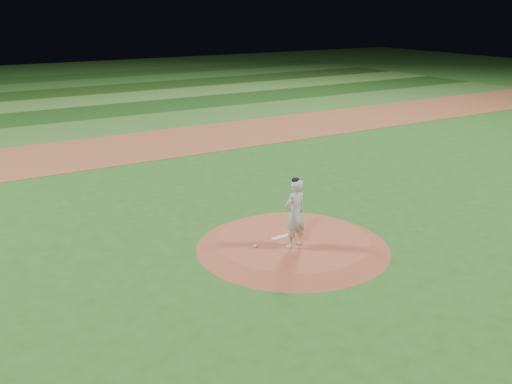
% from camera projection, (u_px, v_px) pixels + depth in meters
% --- Properties ---
extents(ground, '(120.00, 120.00, 0.00)m').
position_uv_depth(ground, '(293.00, 247.00, 16.26)').
color(ground, '#265E1E').
rests_on(ground, ground).
extents(infield_dirt_band, '(70.00, 6.00, 0.02)m').
position_uv_depth(infield_dirt_band, '(127.00, 148.00, 27.60)').
color(infield_dirt_band, brown).
rests_on(infield_dirt_band, ground).
extents(outfield_stripe_0, '(70.00, 5.00, 0.02)m').
position_uv_depth(outfield_stripe_0, '(94.00, 128.00, 32.05)').
color(outfield_stripe_0, '#356826').
rests_on(outfield_stripe_0, ground).
extents(outfield_stripe_1, '(70.00, 5.00, 0.02)m').
position_uv_depth(outfield_stripe_1, '(71.00, 114.00, 36.10)').
color(outfield_stripe_1, '#194215').
rests_on(outfield_stripe_1, ground).
extents(outfield_stripe_2, '(70.00, 5.00, 0.02)m').
position_uv_depth(outfield_stripe_2, '(52.00, 103.00, 40.15)').
color(outfield_stripe_2, '#417B2D').
rests_on(outfield_stripe_2, ground).
extents(outfield_stripe_3, '(70.00, 5.00, 0.02)m').
position_uv_depth(outfield_stripe_3, '(37.00, 94.00, 44.20)').
color(outfield_stripe_3, '#1C3F14').
rests_on(outfield_stripe_3, ground).
extents(outfield_stripe_4, '(70.00, 5.00, 0.02)m').
position_uv_depth(outfield_stripe_4, '(25.00, 87.00, 48.25)').
color(outfield_stripe_4, '#2D6725').
rests_on(outfield_stripe_4, ground).
extents(outfield_stripe_5, '(70.00, 5.00, 0.02)m').
position_uv_depth(outfield_stripe_5, '(14.00, 81.00, 52.30)').
color(outfield_stripe_5, '#1F4E19').
rests_on(outfield_stripe_5, ground).
extents(pitchers_mound, '(5.50, 5.50, 0.25)m').
position_uv_depth(pitchers_mound, '(293.00, 243.00, 16.22)').
color(pitchers_mound, '#A34F32').
rests_on(pitchers_mound, ground).
extents(pitching_rubber, '(0.63, 0.21, 0.03)m').
position_uv_depth(pitching_rubber, '(281.00, 237.00, 16.29)').
color(pitching_rubber, silver).
rests_on(pitching_rubber, pitchers_mound).
extents(rosin_bag, '(0.12, 0.12, 0.07)m').
position_uv_depth(rosin_bag, '(255.00, 246.00, 15.65)').
color(rosin_bag, silver).
rests_on(rosin_bag, pitchers_mound).
extents(pitcher_on_mound, '(0.77, 0.58, 1.99)m').
position_uv_depth(pitcher_on_mound, '(295.00, 213.00, 15.39)').
color(pitcher_on_mound, silver).
rests_on(pitcher_on_mound, pitchers_mound).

